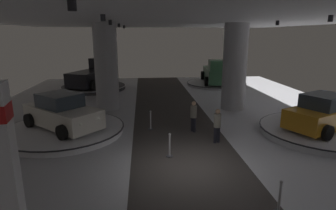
{
  "coord_description": "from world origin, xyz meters",
  "views": [
    {
      "loc": [
        -1.68,
        -9.36,
        4.81
      ],
      "look_at": [
        -0.45,
        3.94,
        1.4
      ],
      "focal_mm": 29.77,
      "sensor_mm": 36.0,
      "label": 1
    }
  ],
  "objects_px": {
    "display_platform_mid_left": "(64,130)",
    "visitor_walking_near": "(194,114)",
    "column_left": "(106,67)",
    "display_platform_mid_right": "(323,131)",
    "pickup_truck_deep_right": "(217,73)",
    "visitor_walking_far": "(217,124)",
    "display_car_mid_right": "(325,113)",
    "display_platform_deep_right": "(216,84)",
    "column_right": "(235,67)",
    "pickup_truck_deep_left": "(95,75)",
    "display_car_mid_left": "(62,113)",
    "display_platform_deep_left": "(94,87)"
  },
  "relations": [
    {
      "from": "pickup_truck_deep_right",
      "to": "visitor_walking_near",
      "type": "relative_size",
      "value": 3.46
    },
    {
      "from": "display_platform_mid_right",
      "to": "visitor_walking_far",
      "type": "xyz_separation_m",
      "value": [
        -5.46,
        -0.54,
        0.72
      ]
    },
    {
      "from": "display_platform_mid_right",
      "to": "display_platform_deep_left",
      "type": "distance_m",
      "value": 18.44
    },
    {
      "from": "pickup_truck_deep_left",
      "to": "pickup_truck_deep_right",
      "type": "bearing_deg",
      "value": 2.26
    },
    {
      "from": "display_car_mid_left",
      "to": "display_car_mid_right",
      "type": "bearing_deg",
      "value": -6.09
    },
    {
      "from": "display_car_mid_left",
      "to": "column_right",
      "type": "bearing_deg",
      "value": 21.91
    },
    {
      "from": "column_left",
      "to": "visitor_walking_near",
      "type": "distance_m",
      "value": 7.19
    },
    {
      "from": "display_car_mid_right",
      "to": "pickup_truck_deep_left",
      "type": "xyz_separation_m",
      "value": [
        -12.98,
        13.25,
        0.17
      ]
    },
    {
      "from": "pickup_truck_deep_right",
      "to": "visitor_walking_near",
      "type": "distance_m",
      "value": 13.47
    },
    {
      "from": "display_platform_deep_left",
      "to": "display_platform_mid_right",
      "type": "bearing_deg",
      "value": -44.56
    },
    {
      "from": "display_platform_mid_right",
      "to": "visitor_walking_near",
      "type": "bearing_deg",
      "value": 170.69
    },
    {
      "from": "visitor_walking_near",
      "to": "column_right",
      "type": "bearing_deg",
      "value": 51.4
    },
    {
      "from": "column_right",
      "to": "display_platform_mid_right",
      "type": "height_order",
      "value": "column_right"
    },
    {
      "from": "column_right",
      "to": "visitor_walking_near",
      "type": "height_order",
      "value": "column_right"
    },
    {
      "from": "display_platform_mid_left",
      "to": "visitor_walking_near",
      "type": "xyz_separation_m",
      "value": [
        6.43,
        -0.29,
        0.73
      ]
    },
    {
      "from": "column_left",
      "to": "visitor_walking_far",
      "type": "bearing_deg",
      "value": -49.56
    },
    {
      "from": "column_right",
      "to": "display_platform_mid_left",
      "type": "bearing_deg",
      "value": -157.94
    },
    {
      "from": "visitor_walking_near",
      "to": "visitor_walking_far",
      "type": "bearing_deg",
      "value": -63.07
    },
    {
      "from": "display_platform_mid_left",
      "to": "pickup_truck_deep_left",
      "type": "xyz_separation_m",
      "value": [
        -0.32,
        11.92,
        1.1
      ]
    },
    {
      "from": "display_car_mid_right",
      "to": "visitor_walking_far",
      "type": "distance_m",
      "value": 5.46
    },
    {
      "from": "column_right",
      "to": "display_platform_mid_left",
      "type": "height_order",
      "value": "column_right"
    },
    {
      "from": "display_platform_deep_right",
      "to": "column_left",
      "type": "bearing_deg",
      "value": -139.83
    },
    {
      "from": "pickup_truck_deep_right",
      "to": "visitor_walking_near",
      "type": "xyz_separation_m",
      "value": [
        -4.59,
        -12.66,
        -0.28
      ]
    },
    {
      "from": "display_car_mid_right",
      "to": "display_car_mid_left",
      "type": "relative_size",
      "value": 1.06
    },
    {
      "from": "display_car_mid_left",
      "to": "visitor_walking_far",
      "type": "distance_m",
      "value": 7.49
    },
    {
      "from": "column_right",
      "to": "pickup_truck_deep_right",
      "type": "bearing_deg",
      "value": 82.07
    },
    {
      "from": "display_car_mid_right",
      "to": "pickup_truck_deep_left",
      "type": "relative_size",
      "value": 0.8
    },
    {
      "from": "display_platform_mid_right",
      "to": "display_platform_deep_left",
      "type": "xyz_separation_m",
      "value": [
        -13.14,
        12.94,
        0.0
      ]
    },
    {
      "from": "display_platform_mid_left",
      "to": "display_platform_deep_left",
      "type": "relative_size",
      "value": 1.03
    },
    {
      "from": "pickup_truck_deep_right",
      "to": "visitor_walking_far",
      "type": "distance_m",
      "value": 14.72
    },
    {
      "from": "column_left",
      "to": "visitor_walking_far",
      "type": "height_order",
      "value": "column_left"
    },
    {
      "from": "display_car_mid_right",
      "to": "display_platform_deep_right",
      "type": "distance_m",
      "value": 14.14
    },
    {
      "from": "display_platform_mid_left",
      "to": "pickup_truck_deep_right",
      "type": "bearing_deg",
      "value": 48.28
    },
    {
      "from": "display_platform_mid_right",
      "to": "display_car_mid_right",
      "type": "distance_m",
      "value": 0.92
    },
    {
      "from": "display_platform_mid_left",
      "to": "column_left",
      "type": "bearing_deg",
      "value": 70.99
    },
    {
      "from": "column_right",
      "to": "visitor_walking_near",
      "type": "distance_m",
      "value": 5.79
    },
    {
      "from": "column_left",
      "to": "pickup_truck_deep_left",
      "type": "height_order",
      "value": "column_left"
    },
    {
      "from": "display_platform_mid_left",
      "to": "pickup_truck_deep_right",
      "type": "xyz_separation_m",
      "value": [
        11.02,
        12.36,
        1.01
      ]
    },
    {
      "from": "display_platform_deep_right",
      "to": "visitor_walking_near",
      "type": "distance_m",
      "value": 13.8
    },
    {
      "from": "column_right",
      "to": "visitor_walking_far",
      "type": "xyz_separation_m",
      "value": [
        -2.63,
        -5.85,
        -1.84
      ]
    },
    {
      "from": "display_platform_deep_right",
      "to": "visitor_walking_far",
      "type": "relative_size",
      "value": 3.57
    },
    {
      "from": "pickup_truck_deep_left",
      "to": "pickup_truck_deep_right",
      "type": "xyz_separation_m",
      "value": [
        11.34,
        0.45,
        -0.09
      ]
    },
    {
      "from": "display_platform_deep_left",
      "to": "visitor_walking_far",
      "type": "height_order",
      "value": "visitor_walking_far"
    },
    {
      "from": "display_platform_deep_left",
      "to": "display_platform_deep_right",
      "type": "relative_size",
      "value": 1.0
    },
    {
      "from": "visitor_walking_far",
      "to": "display_platform_mid_right",
      "type": "bearing_deg",
      "value": 5.62
    },
    {
      "from": "column_left",
      "to": "display_platform_mid_right",
      "type": "relative_size",
      "value": 0.92
    },
    {
      "from": "display_car_mid_left",
      "to": "display_platform_deep_right",
      "type": "distance_m",
      "value": 16.85
    },
    {
      "from": "display_platform_deep_right",
      "to": "display_car_mid_left",
      "type": "bearing_deg",
      "value": -131.19
    },
    {
      "from": "display_platform_deep_left",
      "to": "pickup_truck_deep_right",
      "type": "height_order",
      "value": "pickup_truck_deep_right"
    },
    {
      "from": "display_platform_deep_left",
      "to": "pickup_truck_deep_right",
      "type": "xyz_separation_m",
      "value": [
        11.47,
        0.74,
        1.0
      ]
    }
  ]
}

